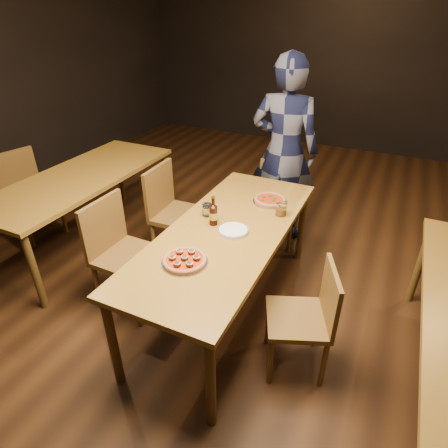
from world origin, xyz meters
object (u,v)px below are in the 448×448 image
at_px(pizza_margherita, 270,200).
at_px(water_glass, 207,210).
at_px(table_main, 227,237).
at_px(chair_end, 276,204).
at_px(pizza_meatball, 185,260).
at_px(diner, 284,152).
at_px(chair_main_sw, 181,215).
at_px(plate_stack, 233,230).
at_px(table_left, 81,182).
at_px(chair_main_nw, 129,256).
at_px(beer_bottle, 213,215).
at_px(amber_glass, 281,209).
at_px(chair_main_e, 297,318).
at_px(chair_nbr_left, 31,195).

relative_size(pizza_margherita, water_glass, 2.93).
distance_m(table_main, pizza_margherita, 0.57).
relative_size(chair_end, pizza_margherita, 3.06).
bearing_deg(pizza_meatball, diner, 87.78).
height_order(chair_end, pizza_meatball, chair_end).
height_order(chair_main_sw, plate_stack, chair_main_sw).
xyz_separation_m(table_left, water_glass, (1.47, -0.18, 0.12)).
height_order(chair_main_nw, pizza_meatball, chair_main_nw).
relative_size(beer_bottle, amber_glass, 2.17).
xyz_separation_m(chair_main_e, chair_end, (-0.63, 1.45, 0.01)).
bearing_deg(plate_stack, amber_glass, 59.04).
height_order(table_left, chair_main_e, chair_main_e).
height_order(chair_nbr_left, beer_bottle, beer_bottle).
bearing_deg(table_left, chair_main_e, -14.60).
bearing_deg(chair_end, beer_bottle, -108.72).
relative_size(chair_main_nw, chair_main_sw, 0.99).
height_order(chair_main_e, chair_end, chair_end).
bearing_deg(plate_stack, diner, 92.31).
xyz_separation_m(table_main, plate_stack, (0.06, -0.01, 0.08)).
distance_m(water_glass, diner, 1.23).
bearing_deg(plate_stack, chair_main_e, -26.79).
bearing_deg(chair_nbr_left, table_left, -65.68).
height_order(pizza_meatball, plate_stack, pizza_meatball).
distance_m(chair_main_nw, diner, 1.81).
bearing_deg(diner, pizza_margherita, 96.42).
xyz_separation_m(chair_nbr_left, pizza_meatball, (2.25, -0.66, 0.30)).
relative_size(pizza_meatball, amber_glass, 2.92).
distance_m(table_main, chair_nbr_left, 2.33).
relative_size(table_main, beer_bottle, 9.02).
xyz_separation_m(chair_main_e, plate_stack, (-0.59, 0.30, 0.34)).
bearing_deg(diner, chair_main_sw, 48.74).
height_order(chair_end, pizza_margherita, chair_end).
xyz_separation_m(pizza_margherita, water_glass, (-0.36, -0.43, 0.03)).
xyz_separation_m(chair_end, beer_bottle, (-0.13, -1.12, 0.40)).
bearing_deg(chair_end, water_glass, -115.13).
bearing_deg(chair_end, amber_glass, -82.40).
bearing_deg(chair_main_e, amber_glass, -174.20).
relative_size(water_glass, amber_glass, 0.94).
relative_size(chair_main_nw, pizza_margherita, 3.41).
xyz_separation_m(chair_main_sw, water_glass, (0.45, -0.32, 0.31)).
distance_m(table_main, amber_glass, 0.49).
relative_size(chair_main_nw, chair_main_e, 1.14).
xyz_separation_m(water_glass, diner, (0.23, 1.20, 0.12)).
relative_size(chair_nbr_left, diner, 0.51).
height_order(table_left, plate_stack, plate_stack).
xyz_separation_m(table_left, chair_main_e, (2.35, -0.61, -0.26)).
height_order(chair_main_sw, pizza_margherita, chair_main_sw).
bearing_deg(table_main, pizza_meatball, -98.05).
xyz_separation_m(table_main, pizza_meatball, (-0.07, -0.49, 0.09)).
bearing_deg(chair_nbr_left, beer_bottle, -81.08).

